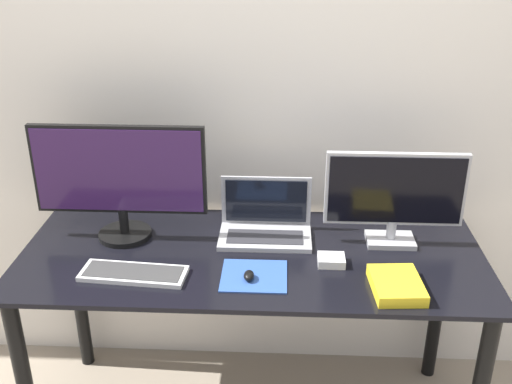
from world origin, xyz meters
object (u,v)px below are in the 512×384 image
at_px(monitor_left, 120,178).
at_px(laptop, 266,222).
at_px(power_brick, 331,260).
at_px(keyboard, 134,273).
at_px(mouse, 249,276).
at_px(book, 396,285).
at_px(monitor_right, 395,195).

xyz_separation_m(monitor_left, laptop, (0.54, 0.04, -0.19)).
height_order(laptop, power_brick, laptop).
height_order(monitor_left, keyboard, monitor_left).
relative_size(mouse, book, 0.26).
bearing_deg(laptop, book, -39.44).
height_order(monitor_right, laptop, monitor_right).
relative_size(monitor_left, laptop, 1.84).
bearing_deg(monitor_right, power_brick, -144.06).
height_order(monitor_right, keyboard, monitor_right).
distance_m(monitor_left, monitor_right, 1.01).
bearing_deg(mouse, book, -4.08).
distance_m(monitor_left, keyboard, 0.38).
bearing_deg(laptop, keyboard, -144.24).
distance_m(monitor_left, power_brick, 0.83).
height_order(keyboard, power_brick, power_brick).
xyz_separation_m(mouse, power_brick, (0.28, 0.12, -0.00)).
bearing_deg(power_brick, book, -37.53).
relative_size(mouse, power_brick, 0.60).
bearing_deg(monitor_left, monitor_right, 0.00).
bearing_deg(laptop, mouse, -97.84).
distance_m(laptop, keyboard, 0.54).
bearing_deg(mouse, laptop, 82.16).
height_order(monitor_left, power_brick, monitor_left).
bearing_deg(book, mouse, 175.92).
distance_m(laptop, mouse, 0.33).
height_order(monitor_left, mouse, monitor_left).
xyz_separation_m(laptop, book, (0.44, -0.36, -0.03)).
xyz_separation_m(laptop, keyboard, (-0.44, -0.32, -0.04)).
distance_m(keyboard, book, 0.88).
bearing_deg(book, monitor_left, 161.73).
xyz_separation_m(monitor_left, monitor_right, (1.01, 0.00, -0.05)).
relative_size(laptop, mouse, 6.10).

